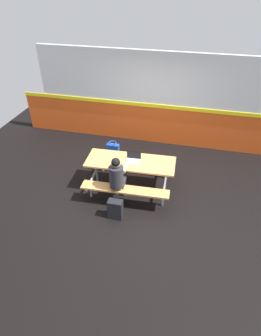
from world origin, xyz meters
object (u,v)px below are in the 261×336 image
at_px(student_nearer, 117,176).
at_px(laptop_silver, 133,159).
at_px(picnic_table_main, 130,167).
at_px(backpack_dark, 115,209).
at_px(tote_bag_bright, 113,150).

relative_size(student_nearer, laptop_silver, 3.65).
xyz_separation_m(picnic_table_main, backpack_dark, (-0.06, -1.05, -0.36)).
bearing_deg(picnic_table_main, student_nearer, -104.86).
xyz_separation_m(student_nearer, tote_bag_bright, (-0.65, 1.79, -0.51)).
xyz_separation_m(picnic_table_main, tote_bag_bright, (-0.80, 1.22, -0.38)).
bearing_deg(tote_bag_bright, laptop_silver, -54.13).
xyz_separation_m(laptop_silver, tote_bag_bright, (-0.85, 1.18, -0.59)).
height_order(laptop_silver, tote_bag_bright, laptop_silver).
distance_m(backpack_dark, tote_bag_bright, 2.38).
relative_size(student_nearer, backpack_dark, 2.74).
bearing_deg(laptop_silver, backpack_dark, -96.39).
distance_m(laptop_silver, tote_bag_bright, 1.57).
bearing_deg(student_nearer, backpack_dark, -80.00).
distance_m(student_nearer, laptop_silver, 0.64).
bearing_deg(laptop_silver, tote_bag_bright, 125.87).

